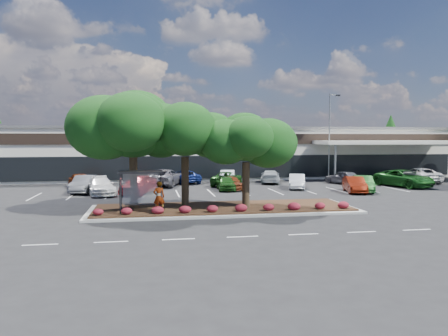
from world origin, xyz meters
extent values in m
plane|color=black|center=(0.00, 0.00, 0.00)|extent=(160.00, 160.00, 0.00)
cube|color=silver|center=(0.00, 34.00, 3.00)|extent=(80.00, 20.00, 6.00)
cube|color=#525255|center=(0.00, 34.00, 6.10)|extent=(80.40, 20.40, 0.30)
cube|color=black|center=(0.00, 23.95, 4.80)|extent=(80.00, 0.25, 1.20)
cube|color=black|center=(0.00, 23.95, 1.60)|extent=(60.00, 0.18, 2.60)
cube|color=red|center=(-6.00, 23.88, 4.80)|extent=(6.00, 0.12, 1.00)
cube|color=silver|center=(20.00, 21.50, 4.40)|extent=(16.00, 5.00, 0.40)
cylinder|color=gray|center=(13.00, 19.50, 2.10)|extent=(0.24, 0.24, 4.20)
cube|color=#ABACA6|center=(-2.00, 4.00, 0.07)|extent=(18.00, 6.00, 0.15)
cube|color=#4A301C|center=(-2.00, 4.00, 0.20)|extent=(17.20, 5.20, 0.12)
cube|color=silver|center=(-12.00, -4.00, 0.01)|extent=(1.60, 0.12, 0.01)
cube|color=silver|center=(-8.80, -4.00, 0.01)|extent=(1.60, 0.12, 0.01)
cube|color=silver|center=(-5.60, -4.00, 0.01)|extent=(1.60, 0.12, 0.01)
cube|color=silver|center=(-2.40, -4.00, 0.01)|extent=(1.60, 0.12, 0.01)
cube|color=silver|center=(0.80, -4.00, 0.01)|extent=(1.60, 0.12, 0.01)
cube|color=silver|center=(4.00, -4.00, 0.01)|extent=(1.60, 0.12, 0.01)
cube|color=silver|center=(7.20, -4.00, 0.01)|extent=(1.60, 0.12, 0.01)
cube|color=silver|center=(-16.50, 13.50, 0.01)|extent=(0.12, 5.00, 0.01)
cube|color=silver|center=(-13.50, 13.50, 0.01)|extent=(0.12, 5.00, 0.01)
cube|color=silver|center=(-10.50, 13.50, 0.01)|extent=(0.12, 5.00, 0.01)
cube|color=silver|center=(-7.50, 13.50, 0.01)|extent=(0.12, 5.00, 0.01)
cube|color=silver|center=(-4.50, 13.50, 0.01)|extent=(0.12, 5.00, 0.01)
cube|color=silver|center=(-1.50, 13.50, 0.01)|extent=(0.12, 5.00, 0.01)
cube|color=silver|center=(1.50, 13.50, 0.01)|extent=(0.12, 5.00, 0.01)
cube|color=silver|center=(4.50, 13.50, 0.01)|extent=(0.12, 5.00, 0.01)
cube|color=silver|center=(7.50, 13.50, 0.01)|extent=(0.12, 5.00, 0.01)
cube|color=silver|center=(10.50, 13.50, 0.01)|extent=(0.12, 5.00, 0.01)
cube|color=silver|center=(13.50, 13.50, 0.01)|extent=(0.12, 5.00, 0.01)
cube|color=silver|center=(16.50, 13.50, 0.01)|extent=(0.12, 5.00, 0.01)
cylinder|color=black|center=(-8.75, 3.45, 1.51)|extent=(0.08, 0.08, 2.50)
cylinder|color=black|center=(-6.25, 3.45, 1.51)|extent=(0.08, 0.08, 2.50)
cylinder|color=black|center=(-8.75, 2.15, 1.51)|extent=(0.08, 0.08, 2.50)
cylinder|color=black|center=(-6.25, 2.15, 1.51)|extent=(0.08, 0.08, 2.50)
cube|color=black|center=(-7.50, 2.80, 2.80)|extent=(2.75, 1.55, 0.10)
cube|color=silver|center=(-7.50, 3.45, 1.63)|extent=(2.30, 0.03, 2.00)
cube|color=black|center=(-7.50, 3.05, 0.71)|extent=(2.00, 0.35, 0.06)
cone|color=#0B360C|center=(34.00, 44.00, 4.50)|extent=(3.96, 3.96, 9.00)
imported|color=#594C47|center=(-6.38, 2.20, 1.25)|extent=(0.80, 0.59, 1.98)
cube|color=#ABACA6|center=(13.12, 21.46, 0.20)|extent=(0.50, 0.50, 0.40)
cylinder|color=gray|center=(13.12, 21.46, 5.15)|extent=(0.14, 0.14, 9.51)
cube|color=gray|center=(13.57, 21.44, 9.76)|extent=(0.91, 0.26, 0.14)
cube|color=black|center=(14.07, 21.42, 9.69)|extent=(0.46, 0.32, 0.18)
imported|color=slate|center=(-12.71, 15.58, 0.77)|extent=(2.34, 4.89, 1.55)
imported|color=white|center=(-11.16, 13.89, 0.75)|extent=(3.28, 5.54, 1.51)
imported|color=maroon|center=(-7.90, 13.81, 0.85)|extent=(3.70, 5.40, 1.71)
imported|color=#1A4B15|center=(0.18, 15.18, 0.68)|extent=(1.92, 4.12, 1.37)
imported|color=maroon|center=(0.67, 15.46, 0.67)|extent=(2.34, 4.20, 1.35)
imported|color=silver|center=(7.21, 15.32, 0.70)|extent=(2.76, 4.49, 1.40)
imported|color=#631507|center=(11.32, 11.51, 0.72)|extent=(2.62, 4.62, 1.44)
imported|color=#1C541E|center=(12.24, 11.70, 0.75)|extent=(3.04, 4.79, 1.49)
imported|color=#144B15|center=(18.30, 14.84, 0.86)|extent=(4.55, 6.73, 1.71)
imported|color=#6E2508|center=(-13.69, 19.12, 0.77)|extent=(2.92, 4.85, 1.55)
imported|color=slate|center=(-5.33, 20.09, 0.86)|extent=(4.64, 6.74, 1.71)
imported|color=navy|center=(-3.15, 22.43, 0.70)|extent=(3.51, 5.49, 1.41)
imported|color=#1C4C17|center=(0.98, 19.13, 0.72)|extent=(4.32, 5.70, 1.44)
imported|color=silver|center=(1.60, 22.07, 0.71)|extent=(2.43, 4.54, 1.42)
imported|color=#ABB2B6|center=(6.06, 20.72, 0.71)|extent=(3.26, 5.22, 1.41)
imported|color=#54535B|center=(13.45, 18.40, 0.73)|extent=(3.14, 4.62, 1.46)
imported|color=silver|center=(22.61, 18.76, 0.80)|extent=(2.96, 5.89, 1.60)
camera|label=1|loc=(-7.00, -25.07, 4.96)|focal=35.00mm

